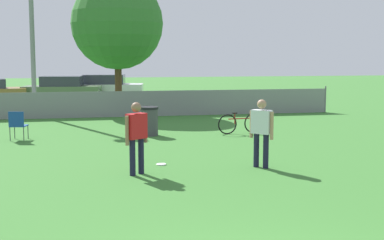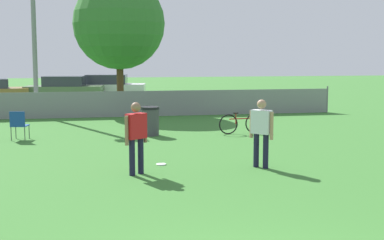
{
  "view_description": "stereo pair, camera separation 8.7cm",
  "coord_description": "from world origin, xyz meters",
  "px_view_note": "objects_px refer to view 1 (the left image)",
  "views": [
    {
      "loc": [
        -1.77,
        -4.91,
        2.61
      ],
      "look_at": [
        0.82,
        7.73,
        1.05
      ],
      "focal_mm": 50.0,
      "sensor_mm": 36.0,
      "label": 1
    },
    {
      "loc": [
        -1.68,
        -4.92,
        2.61
      ],
      "look_at": [
        0.82,
        7.73,
        1.05
      ],
      "focal_mm": 50.0,
      "sensor_mm": 36.0,
      "label": 2
    }
  ],
  "objects_px": {
    "player_defender_red": "(137,133)",
    "parked_car_white": "(104,88)",
    "frisbee_disc": "(161,164)",
    "trash_bin": "(149,121)",
    "parked_car_olive": "(62,90)",
    "folding_chair_sideline": "(18,124)",
    "bicycle_sideline": "(241,123)",
    "light_pole": "(31,6)",
    "player_receiver_white": "(261,128)",
    "tree_near_pole": "(117,24)"
  },
  "relations": [
    {
      "from": "player_defender_red",
      "to": "parked_car_white",
      "type": "xyz_separation_m",
      "value": [
        0.13,
        20.63,
        -0.21
      ]
    },
    {
      "from": "trash_bin",
      "to": "frisbee_disc",
      "type": "bearing_deg",
      "value": -93.61
    },
    {
      "from": "trash_bin",
      "to": "parked_car_olive",
      "type": "height_order",
      "value": "parked_car_olive"
    },
    {
      "from": "player_receiver_white",
      "to": "bicycle_sideline",
      "type": "height_order",
      "value": "player_receiver_white"
    },
    {
      "from": "parked_car_white",
      "to": "player_defender_red",
      "type": "bearing_deg",
      "value": -81.0
    },
    {
      "from": "bicycle_sideline",
      "to": "trash_bin",
      "type": "bearing_deg",
      "value": 168.37
    },
    {
      "from": "frisbee_disc",
      "to": "parked_car_white",
      "type": "bearing_deg",
      "value": 91.57
    },
    {
      "from": "player_defender_red",
      "to": "parked_car_white",
      "type": "height_order",
      "value": "player_defender_red"
    },
    {
      "from": "light_pole",
      "to": "folding_chair_sideline",
      "type": "bearing_deg",
      "value": -89.33
    },
    {
      "from": "frisbee_disc",
      "to": "folding_chair_sideline",
      "type": "xyz_separation_m",
      "value": [
        -3.8,
        4.62,
        0.5
      ]
    },
    {
      "from": "tree_near_pole",
      "to": "bicycle_sideline",
      "type": "xyz_separation_m",
      "value": [
        3.55,
        -7.79,
        -3.7
      ]
    },
    {
      "from": "bicycle_sideline",
      "to": "parked_car_white",
      "type": "xyz_separation_m",
      "value": [
        -3.91,
        15.09,
        0.37
      ]
    },
    {
      "from": "tree_near_pole",
      "to": "frisbee_disc",
      "type": "xyz_separation_m",
      "value": [
        0.18,
        -12.4,
        -4.04
      ]
    },
    {
      "from": "tree_near_pole",
      "to": "parked_car_white",
      "type": "distance_m",
      "value": 8.03
    },
    {
      "from": "bicycle_sideline",
      "to": "parked_car_white",
      "type": "relative_size",
      "value": 0.34
    },
    {
      "from": "frisbee_disc",
      "to": "light_pole",
      "type": "bearing_deg",
      "value": 108.46
    },
    {
      "from": "parked_car_olive",
      "to": "trash_bin",
      "type": "bearing_deg",
      "value": -67.31
    },
    {
      "from": "player_receiver_white",
      "to": "bicycle_sideline",
      "type": "bearing_deg",
      "value": 126.15
    },
    {
      "from": "tree_near_pole",
      "to": "parked_car_olive",
      "type": "relative_size",
      "value": 1.39
    },
    {
      "from": "bicycle_sideline",
      "to": "light_pole",
      "type": "bearing_deg",
      "value": 128.2
    },
    {
      "from": "light_pole",
      "to": "folding_chair_sideline",
      "type": "xyz_separation_m",
      "value": [
        0.08,
        -7.01,
        -4.18
      ]
    },
    {
      "from": "bicycle_sideline",
      "to": "parked_car_olive",
      "type": "bearing_deg",
      "value": 107.12
    },
    {
      "from": "player_receiver_white",
      "to": "frisbee_disc",
      "type": "distance_m",
      "value": 2.55
    },
    {
      "from": "trash_bin",
      "to": "parked_car_olive",
      "type": "xyz_separation_m",
      "value": [
        -3.24,
        13.41,
        0.23
      ]
    },
    {
      "from": "bicycle_sideline",
      "to": "trash_bin",
      "type": "distance_m",
      "value": 3.07
    },
    {
      "from": "parked_car_olive",
      "to": "parked_car_white",
      "type": "distance_m",
      "value": 2.81
    },
    {
      "from": "player_defender_red",
      "to": "parked_car_olive",
      "type": "bearing_deg",
      "value": 60.58
    },
    {
      "from": "player_receiver_white",
      "to": "bicycle_sideline",
      "type": "relative_size",
      "value": 0.99
    },
    {
      "from": "folding_chair_sideline",
      "to": "parked_car_olive",
      "type": "distance_m",
      "value": 13.64
    },
    {
      "from": "folding_chair_sideline",
      "to": "frisbee_disc",
      "type": "bearing_deg",
      "value": 141.47
    },
    {
      "from": "folding_chair_sideline",
      "to": "bicycle_sideline",
      "type": "relative_size",
      "value": 0.56
    },
    {
      "from": "parked_car_white",
      "to": "bicycle_sideline",
      "type": "bearing_deg",
      "value": -66.12
    },
    {
      "from": "parked_car_olive",
      "to": "parked_car_white",
      "type": "height_order",
      "value": "parked_car_white"
    },
    {
      "from": "folding_chair_sideline",
      "to": "bicycle_sideline",
      "type": "bearing_deg",
      "value": -168.07
    },
    {
      "from": "player_defender_red",
      "to": "parked_car_olive",
      "type": "height_order",
      "value": "player_defender_red"
    },
    {
      "from": "player_receiver_white",
      "to": "trash_bin",
      "type": "bearing_deg",
      "value": 157.08
    },
    {
      "from": "player_defender_red",
      "to": "parked_car_white",
      "type": "distance_m",
      "value": 20.64
    },
    {
      "from": "tree_near_pole",
      "to": "player_receiver_white",
      "type": "xyz_separation_m",
      "value": [
        2.43,
        -13.17,
        -3.12
      ]
    },
    {
      "from": "player_defender_red",
      "to": "light_pole",
      "type": "bearing_deg",
      "value": 68.17
    },
    {
      "from": "trash_bin",
      "to": "parked_car_white",
      "type": "xyz_separation_m",
      "value": [
        -0.84,
        14.88,
        0.24
      ]
    },
    {
      "from": "folding_chair_sideline",
      "to": "trash_bin",
      "type": "xyz_separation_m",
      "value": [
        4.1,
        0.2,
        -0.04
      ]
    },
    {
      "from": "parked_car_white",
      "to": "frisbee_disc",
      "type": "bearing_deg",
      "value": -79.06
    },
    {
      "from": "light_pole",
      "to": "parked_car_olive",
      "type": "relative_size",
      "value": 1.78
    },
    {
      "from": "tree_near_pole",
      "to": "player_receiver_white",
      "type": "relative_size",
      "value": 3.85
    },
    {
      "from": "bicycle_sideline",
      "to": "parked_car_white",
      "type": "distance_m",
      "value": 15.59
    },
    {
      "from": "player_defender_red",
      "to": "bicycle_sideline",
      "type": "distance_m",
      "value": 6.88
    },
    {
      "from": "frisbee_disc",
      "to": "bicycle_sideline",
      "type": "height_order",
      "value": "bicycle_sideline"
    },
    {
      "from": "tree_near_pole",
      "to": "player_receiver_white",
      "type": "height_order",
      "value": "tree_near_pole"
    },
    {
      "from": "player_defender_red",
      "to": "parked_car_white",
      "type": "relative_size",
      "value": 0.34
    },
    {
      "from": "player_defender_red",
      "to": "folding_chair_sideline",
      "type": "bearing_deg",
      "value": 83.21
    }
  ]
}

